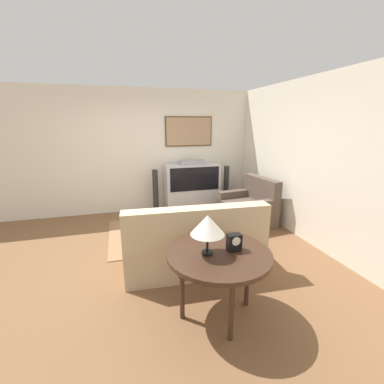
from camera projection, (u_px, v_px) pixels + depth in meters
ground_plane at (152, 252)px, 4.07m from camera, size 12.00×12.00×0.00m
wall_back at (138, 152)px, 5.70m from camera, size 12.00×0.10×2.70m
wall_right at (302, 160)px, 4.41m from camera, size 0.06×12.00×2.70m
area_rug at (173, 231)px, 4.81m from camera, size 2.31×1.65×0.01m
tv at (192, 187)px, 5.91m from camera, size 1.23×0.47×1.16m
couch at (193, 244)px, 3.57m from camera, size 1.90×1.04×0.97m
armchair at (249, 209)px, 5.16m from camera, size 0.94×1.07×0.92m
coffee_table at (178, 215)px, 4.66m from camera, size 0.95×0.64×0.40m
console_table at (219, 258)px, 2.56m from camera, size 1.05×1.05×0.74m
table_lamp at (208, 225)px, 2.42m from camera, size 0.33×0.33×0.40m
mantel_clock at (234, 242)px, 2.55m from camera, size 0.14×0.10×0.17m
remote at (185, 212)px, 4.65m from camera, size 0.12×0.16×0.02m
speaker_tower_left at (156, 193)px, 5.71m from camera, size 0.21×0.21×0.99m
speaker_tower_right at (226, 188)px, 6.16m from camera, size 0.21×0.21×0.99m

